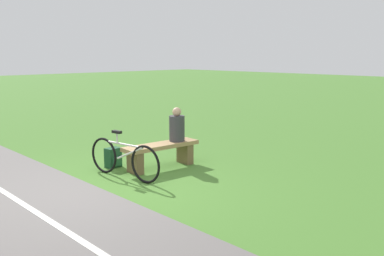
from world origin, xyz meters
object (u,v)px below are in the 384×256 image
(person_seated, at_px, (177,127))
(backpack, at_px, (113,158))
(bicycle, at_px, (124,158))
(bench, at_px, (161,151))

(person_seated, relative_size, backpack, 1.75)
(bicycle, xyz_separation_m, backpack, (-0.29, -0.77, -0.17))
(backpack, bearing_deg, bicycle, 69.65)
(person_seated, bearing_deg, bench, -0.00)
(person_seated, bearing_deg, backpack, -30.61)
(bench, xyz_separation_m, person_seated, (-0.40, 0.03, 0.46))
(bench, xyz_separation_m, bicycle, (0.94, 0.05, 0.03))
(bench, height_order, backpack, bench)
(bench, relative_size, backpack, 4.17)
(bench, distance_m, backpack, 0.98)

